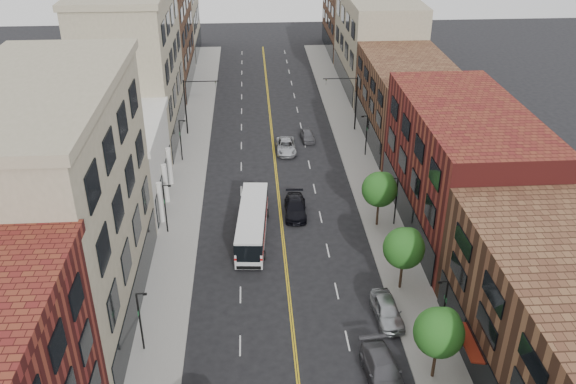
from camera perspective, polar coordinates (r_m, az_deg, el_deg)
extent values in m
cube|color=gray|center=(69.18, -9.38, 1.18)|extent=(4.00, 110.00, 0.15)
cube|color=gray|center=(69.95, 7.13, 1.67)|extent=(4.00, 110.00, 0.15)
cube|color=gray|center=(47.41, -20.81, -1.78)|extent=(10.00, 22.00, 18.00)
cube|color=silver|center=(65.06, -16.08, 2.42)|extent=(10.00, 14.00, 8.00)
cube|color=gray|center=(78.84, -14.29, 11.16)|extent=(10.00, 20.00, 18.00)
cube|color=brown|center=(98.25, -12.34, 13.84)|extent=(10.00, 20.00, 15.00)
cube|color=maroon|center=(59.64, 15.95, 2.12)|extent=(10.00, 22.00, 12.00)
cube|color=brown|center=(78.47, 11.16, 8.33)|extent=(10.00, 20.00, 10.00)
cube|color=gray|center=(97.40, 8.31, 13.75)|extent=(10.00, 22.00, 14.00)
cube|color=brown|center=(116.83, 6.31, 15.59)|extent=(10.00, 18.00, 11.00)
cylinder|color=black|center=(44.28, 13.52, -15.22)|extent=(0.22, 0.22, 2.50)
sphere|color=#1B5117|center=(42.53, 13.93, -12.64)|extent=(3.40, 3.40, 3.40)
sphere|color=#1B5117|center=(42.63, 14.51, -11.71)|extent=(2.04, 2.04, 2.04)
cylinder|color=black|center=(51.62, 10.52, -7.63)|extent=(0.22, 0.22, 2.50)
sphere|color=#1B5117|center=(50.13, 10.79, -5.18)|extent=(3.40, 3.40, 3.40)
sphere|color=#1B5117|center=(50.29, 11.29, -4.42)|extent=(2.04, 2.04, 2.04)
cylinder|color=black|center=(59.74, 8.38, -1.99)|extent=(0.22, 0.22, 2.50)
sphere|color=#1B5117|center=(58.45, 8.56, 0.25)|extent=(3.40, 3.40, 3.40)
sphere|color=#1B5117|center=(58.66, 8.99, 0.88)|extent=(2.04, 2.04, 2.04)
cylinder|color=black|center=(45.51, -13.66, -11.73)|extent=(0.14, 0.14, 5.00)
cylinder|color=black|center=(43.90, -13.58, -9.23)|extent=(0.70, 0.10, 0.10)
cube|color=black|center=(43.89, -13.25, -9.28)|extent=(0.28, 0.14, 0.14)
cube|color=#19592D|center=(44.95, -13.80, -10.85)|extent=(0.04, 0.55, 0.35)
cylinder|color=black|center=(58.49, -11.40, -1.57)|extent=(0.14, 0.14, 5.00)
cylinder|color=black|center=(57.25, -11.29, 0.60)|extent=(0.70, 0.10, 0.10)
cube|color=black|center=(57.24, -11.04, 0.57)|extent=(0.28, 0.14, 0.14)
cube|color=#19592D|center=(58.05, -11.49, -0.80)|extent=(0.04, 0.55, 0.35)
cylinder|color=black|center=(72.69, -10.01, 4.77)|extent=(0.14, 0.14, 5.00)
cylinder|color=black|center=(71.69, -9.90, 6.61)|extent=(0.70, 0.10, 0.10)
cube|color=black|center=(71.68, -9.70, 6.58)|extent=(0.28, 0.14, 0.14)
cube|color=#19592D|center=(72.34, -10.07, 5.42)|extent=(0.04, 0.55, 0.35)
cylinder|color=black|center=(46.78, 14.39, -10.55)|extent=(0.14, 0.14, 5.00)
cylinder|color=black|center=(45.18, 14.34, -8.12)|extent=(0.70, 0.10, 0.10)
cube|color=black|center=(45.13, 14.03, -8.20)|extent=(0.28, 0.14, 0.14)
cube|color=#19592D|center=(46.23, 14.52, -9.68)|extent=(0.04, 0.55, 0.35)
cylinder|color=black|center=(59.49, 10.06, -0.89)|extent=(0.14, 0.14, 5.00)
cylinder|color=black|center=(58.23, 9.93, 1.24)|extent=(0.70, 0.10, 0.10)
cube|color=black|center=(58.20, 9.69, 1.19)|extent=(0.28, 0.14, 0.14)
cube|color=#19592D|center=(59.06, 10.14, -0.13)|extent=(0.04, 0.55, 0.35)
cylinder|color=black|center=(73.49, 7.35, 5.25)|extent=(0.14, 0.14, 5.00)
cylinder|color=black|center=(72.48, 7.20, 7.06)|extent=(0.70, 0.10, 0.10)
cube|color=black|center=(72.45, 7.00, 7.02)|extent=(0.28, 0.14, 0.14)
cube|color=#19592D|center=(73.14, 7.39, 5.90)|extent=(0.04, 0.55, 0.35)
cylinder|color=black|center=(79.65, -9.56, 7.82)|extent=(0.18, 0.18, 7.20)
cylinder|color=black|center=(78.33, -8.14, 10.21)|extent=(4.40, 0.12, 0.12)
imported|color=black|center=(78.33, -6.79, 9.99)|extent=(0.15, 0.18, 0.90)
cylinder|color=black|center=(80.38, 6.38, 8.24)|extent=(0.18, 0.18, 7.20)
cylinder|color=black|center=(78.93, 4.91, 10.54)|extent=(4.40, 0.12, 0.12)
imported|color=black|center=(78.81, 3.59, 10.25)|extent=(0.15, 0.18, 0.90)
cube|color=silver|center=(57.40, -3.35, -2.91)|extent=(3.27, 11.34, 2.70)
cube|color=black|center=(57.07, -3.37, -2.35)|extent=(3.31, 11.38, 0.98)
cube|color=#B60E0D|center=(57.55, -3.34, -3.15)|extent=(3.31, 11.38, 0.21)
cube|color=black|center=(52.59, -3.75, -5.89)|extent=(2.05, 0.22, 1.49)
cylinder|color=black|center=(54.98, -4.85, -5.90)|extent=(0.33, 0.91, 0.89)
cylinder|color=black|center=(54.81, -2.28, -5.93)|extent=(0.33, 0.91, 0.89)
cylinder|color=black|center=(61.24, -4.25, -1.95)|extent=(0.33, 0.91, 0.89)
cylinder|color=black|center=(61.09, -1.95, -1.96)|extent=(0.33, 0.91, 0.89)
imported|color=#4F4E54|center=(43.90, 8.86, -16.17)|extent=(2.82, 5.85, 1.64)
imported|color=#B1B5B9|center=(48.72, 9.25, -10.87)|extent=(2.22, 4.94, 1.65)
imported|color=#4E4D52|center=(63.68, -2.67, -0.39)|extent=(1.47, 4.03, 1.32)
imported|color=black|center=(61.38, 0.69, -1.44)|extent=(2.34, 5.37, 1.54)
imported|color=#B3B6BB|center=(74.82, -0.19, 4.31)|extent=(2.40, 5.15, 1.43)
imported|color=#55555B|center=(78.04, 1.82, 5.31)|extent=(1.82, 3.94, 1.31)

